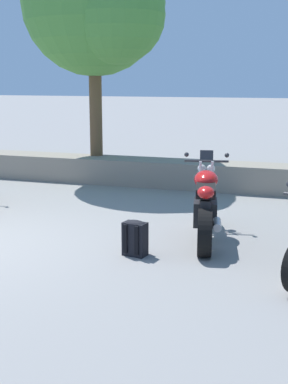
{
  "coord_description": "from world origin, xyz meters",
  "views": [
    {
      "loc": [
        4.6,
        -5.75,
        2.24
      ],
      "look_at": [
        2.35,
        1.2,
        0.65
      ],
      "focal_mm": 48.73,
      "sensor_mm": 36.0,
      "label": 1
    }
  ],
  "objects": [
    {
      "name": "rider_backpack",
      "position": [
        2.51,
        0.34,
        0.24
      ],
      "size": [
        0.33,
        0.3,
        0.47
      ],
      "color": "black",
      "rests_on": "ground"
    },
    {
      "name": "motorcycle_red_centre",
      "position": [
        3.23,
        1.31,
        0.49
      ],
      "size": [
        0.79,
        2.05,
        1.18
      ],
      "color": "black",
      "rests_on": "ground"
    },
    {
      "name": "leafy_tree_far_left",
      "position": [
        0.12,
        4.95,
        3.75
      ],
      "size": [
        3.22,
        3.07,
        4.81
      ],
      "color": "brown",
      "rests_on": "stone_wall"
    },
    {
      "name": "stone_wall",
      "position": [
        0.0,
        4.8,
        0.28
      ],
      "size": [
        36.0,
        0.8,
        0.55
      ],
      "primitive_type": "cube",
      "color": "gray",
      "rests_on": "ground"
    }
  ]
}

